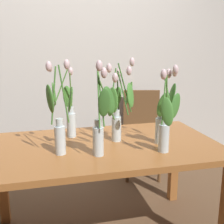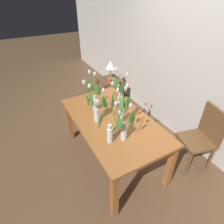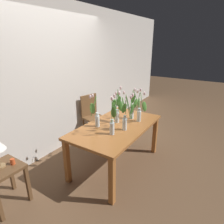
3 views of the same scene
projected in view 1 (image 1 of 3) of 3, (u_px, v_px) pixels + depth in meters
The scene contains 9 objects.
room_wall_rear at pixel (78, 52), 3.03m from camera, with size 9.00×0.10×2.70m, color beige.
dining_table at pixel (104, 157), 1.96m from camera, with size 1.60×0.90×0.74m.
tulip_vase_0 at pixel (164, 119), 1.91m from camera, with size 0.15×0.23×0.55m.
tulip_vase_1 at pixel (60, 124), 1.72m from camera, with size 0.18×0.17×0.59m.
tulip_vase_2 at pixel (102, 122), 1.68m from camera, with size 0.17×0.27×0.59m.
tulip_vase_3 at pixel (68, 113), 2.07m from camera, with size 0.19×0.17×0.54m.
tulip_vase_4 at pixel (164, 126), 1.76m from camera, with size 0.16×0.28×0.54m.
tulip_vase_5 at pixel (119, 109), 1.96m from camera, with size 0.22×0.24×0.59m.
dining_chair at pixel (142, 128), 3.10m from camera, with size 0.48×0.48×0.93m.
Camera 1 is at (-0.38, -1.80, 1.40)m, focal length 44.89 mm.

